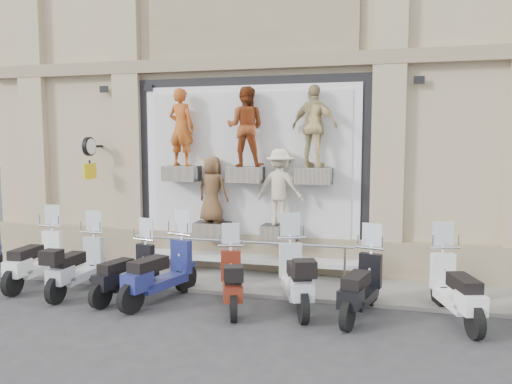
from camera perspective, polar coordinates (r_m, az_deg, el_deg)
ground at (r=9.33m, az=-5.65°, el=-13.48°), size 90.00×90.00×0.00m
sidewalk at (r=11.21m, az=-1.87°, el=-9.89°), size 16.00×2.20×0.08m
building at (r=15.82m, az=3.32°, el=16.47°), size 14.00×8.60×12.00m
shop_vitrine at (r=11.40m, az=-0.48°, el=2.70°), size 5.60×0.83×4.30m
guard_rail at (r=11.01m, az=-2.03°, el=-7.90°), size 5.06×0.10×0.93m
clock_sign_bracket at (r=12.79m, az=-18.47°, el=4.30°), size 0.10×0.80×1.02m
scooter_b at (r=11.64m, az=-23.95°, el=-5.81°), size 0.71×2.08×1.66m
scooter_c at (r=10.79m, az=-19.77°, el=-6.71°), size 0.60×1.98×1.60m
scooter_d at (r=10.12m, az=-14.65°, el=-7.61°), size 0.98×1.94×1.52m
scooter_e at (r=9.76m, az=-10.96°, el=-7.46°), size 1.19×2.19×1.71m
scooter_f at (r=9.25m, az=-2.78°, el=-8.77°), size 1.12×1.92×1.50m
scooter_g at (r=9.25m, az=4.58°, el=-8.18°), size 1.28×2.16×1.69m
scooter_h at (r=8.96m, az=11.92°, el=-9.10°), size 1.02×2.03×1.58m
scooter_i at (r=9.21m, az=21.97°, el=-8.83°), size 1.10×2.09×1.63m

